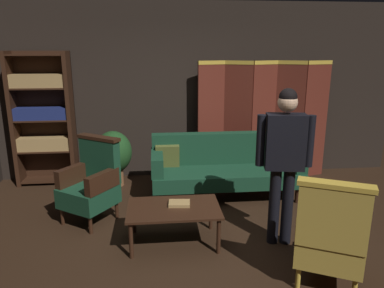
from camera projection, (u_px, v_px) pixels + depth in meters
ground_plane at (199, 248)px, 3.90m from camera, size 10.00×10.00×0.00m
back_wall at (182, 92)px, 5.89m from camera, size 7.20×0.10×2.80m
folding_screen at (263, 118)px, 5.85m from camera, size 2.15×0.28×1.90m
bookshelf at (43, 117)px, 5.53m from camera, size 0.90×0.32×2.05m
velvet_couch at (225, 165)px, 5.23m from camera, size 2.12×0.78×0.88m
coffee_table at (174, 211)px, 3.92m from camera, size 1.00×0.64×0.42m
armchair_gilt_accent at (330, 235)px, 3.19m from camera, size 0.78×0.77×1.04m
armchair_wing_left at (92, 183)px, 4.43m from camera, size 0.80×0.80×1.04m
standing_figure at (284, 153)px, 3.76m from camera, size 0.58×0.28×1.70m
potted_plant at (113, 154)px, 5.57m from camera, size 0.57×0.57×0.86m
book_tan_leather at (179, 203)px, 3.96m from camera, size 0.25×0.19×0.03m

